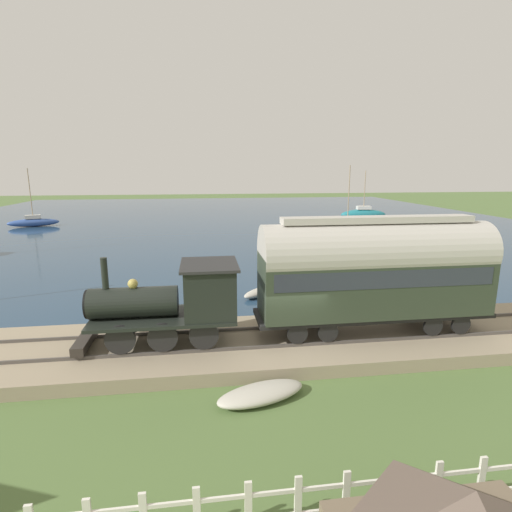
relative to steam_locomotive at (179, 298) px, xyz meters
name	(u,v)px	position (x,y,z in m)	size (l,w,h in m)	color
ground_plane	(289,356)	(-0.63, -4.00, -2.23)	(200.00, 200.00, 0.00)	#516B38
harbor_water	(223,218)	(42.77, -4.00, -2.23)	(80.00, 80.00, 0.01)	navy
rail_embankment	(285,343)	(0.00, -4.00, -1.99)	(4.94, 56.00, 0.60)	gray
steam_locomotive	(179,298)	(0.00, 0.00, 0.00)	(2.37, 5.76, 3.22)	black
passenger_coach	(375,269)	(0.00, -7.46, 0.84)	(2.30, 9.20, 4.50)	black
sailboat_blue	(34,222)	(37.25, 19.28, -1.67)	(2.84, 5.75, 6.95)	#335199
sailboat_teal	(363,214)	(37.75, -22.84, -1.43)	(2.32, 6.27, 6.63)	#1E707A
sailboat_black	(347,227)	(28.28, -17.04, -1.70)	(4.39, 5.72, 7.23)	black
rowboat_mid_harbor	(425,277)	(8.07, -14.54, -1.95)	(1.99, 1.66, 0.54)	#B7B2A3
rowboat_off_pier	(365,263)	(12.65, -12.57, -2.07)	(1.83, 2.14, 0.32)	beige
rowboat_near_shore	(259,292)	(6.59, -3.93, -2.01)	(2.09, 2.23, 0.44)	#B7B2A3
beached_dinghy	(261,394)	(-3.39, -2.53, -2.01)	(1.88, 3.00, 0.44)	#B7B2A3
picket_fence	(369,495)	(-7.86, -4.00, -1.62)	(0.06, 20.14, 1.19)	silver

